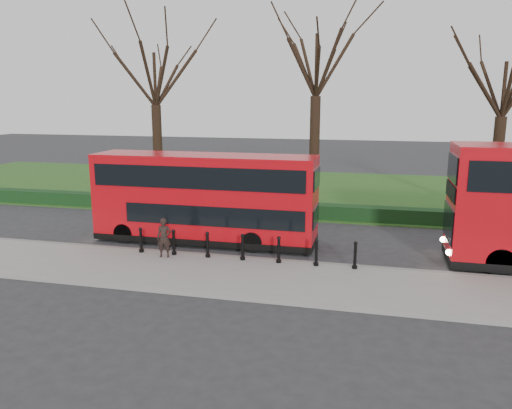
# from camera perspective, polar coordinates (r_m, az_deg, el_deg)

# --- Properties ---
(ground) EXTENTS (120.00, 120.00, 0.00)m
(ground) POSITION_cam_1_polar(r_m,az_deg,el_deg) (21.22, -2.26, -5.47)
(ground) COLOR #28282B
(ground) RESTS_ON ground
(pavement) EXTENTS (60.00, 4.00, 0.15)m
(pavement) POSITION_cam_1_polar(r_m,az_deg,el_deg) (18.48, -4.81, -7.95)
(pavement) COLOR gray
(pavement) RESTS_ON ground
(kerb) EXTENTS (60.00, 0.25, 0.16)m
(kerb) POSITION_cam_1_polar(r_m,az_deg,el_deg) (20.29, -3.03, -6.09)
(kerb) COLOR slate
(kerb) RESTS_ON ground
(grass_verge) EXTENTS (60.00, 18.00, 0.06)m
(grass_verge) POSITION_cam_1_polar(r_m,az_deg,el_deg) (35.48, 4.33, 1.70)
(grass_verge) COLOR #28501A
(grass_verge) RESTS_ON ground
(hedge) EXTENTS (60.00, 0.90, 0.80)m
(hedge) POSITION_cam_1_polar(r_m,az_deg,el_deg) (27.50, 1.58, -0.52)
(hedge) COLOR black
(hedge) RESTS_ON ground
(yellow_line_outer) EXTENTS (60.00, 0.10, 0.01)m
(yellow_line_outer) POSITION_cam_1_polar(r_m,az_deg,el_deg) (20.58, -2.79, -6.02)
(yellow_line_outer) COLOR yellow
(yellow_line_outer) RESTS_ON ground
(yellow_line_inner) EXTENTS (60.00, 0.10, 0.01)m
(yellow_line_inner) POSITION_cam_1_polar(r_m,az_deg,el_deg) (20.76, -2.63, -5.85)
(yellow_line_inner) COLOR yellow
(yellow_line_inner) RESTS_ON ground
(tree_left) EXTENTS (6.96, 6.96, 10.87)m
(tree_left) POSITION_cam_1_polar(r_m,az_deg,el_deg) (32.46, -11.51, 14.49)
(tree_left) COLOR black
(tree_left) RESTS_ON ground
(tree_mid) EXTENTS (7.58, 7.58, 11.84)m
(tree_mid) POSITION_cam_1_polar(r_m,az_deg,el_deg) (29.76, 6.94, 16.26)
(tree_mid) COLOR black
(tree_mid) RESTS_ON ground
(tree_right) EXTENTS (6.31, 6.31, 9.86)m
(tree_right) POSITION_cam_1_polar(r_m,az_deg,el_deg) (30.18, 26.54, 12.29)
(tree_right) COLOR black
(tree_right) RESTS_ON ground
(bollard_row) EXTENTS (8.83, 0.15, 1.00)m
(bollard_row) POSITION_cam_1_polar(r_m,az_deg,el_deg) (19.63, -1.54, -4.94)
(bollard_row) COLOR black
(bollard_row) RESTS_ON pavement
(bus_lead) EXTENTS (9.96, 2.29, 3.96)m
(bus_lead) POSITION_cam_1_polar(r_m,az_deg,el_deg) (22.31, -5.91, 0.64)
(bus_lead) COLOR #B90911
(bus_lead) RESTS_ON ground
(pedestrian) EXTENTS (0.64, 0.49, 1.59)m
(pedestrian) POSITION_cam_1_polar(r_m,az_deg,el_deg) (20.22, -10.46, -3.77)
(pedestrian) COLOR black
(pedestrian) RESTS_ON pavement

